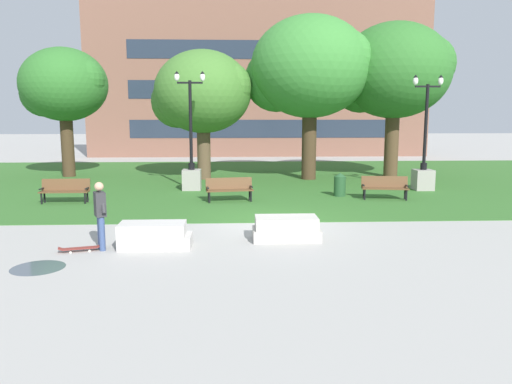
{
  "coord_description": "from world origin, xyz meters",
  "views": [
    {
      "loc": [
        -1.2,
        -15.16,
        3.37
      ],
      "look_at": [
        -0.57,
        -1.4,
        1.2
      ],
      "focal_mm": 35.0,
      "sensor_mm": 36.0,
      "label": 1
    }
  ],
  "objects": [
    {
      "name": "ground_plane",
      "position": [
        0.0,
        0.0,
        0.0
      ],
      "size": [
        140.0,
        140.0,
        0.0
      ],
      "primitive_type": "plane",
      "color": "#A3A09B"
    },
    {
      "name": "grass_lawn",
      "position": [
        0.0,
        10.0,
        0.01
      ],
      "size": [
        40.0,
        20.0,
        0.02
      ],
      "primitive_type": "cube",
      "color": "#336628",
      "rests_on": "ground"
    },
    {
      "name": "concrete_block_center",
      "position": [
        -3.22,
        -2.74,
        0.31
      ],
      "size": [
        1.81,
        0.9,
        0.64
      ],
      "color": "#BCB7B2",
      "rests_on": "ground"
    },
    {
      "name": "concrete_block_left",
      "position": [
        0.21,
        -2.13,
        0.31
      ],
      "size": [
        1.8,
        0.9,
        0.64
      ],
      "color": "#B2ADA3",
      "rests_on": "ground"
    },
    {
      "name": "person_skateboarder",
      "position": [
        -4.5,
        -2.89,
        0.97
      ],
      "size": [
        0.44,
        0.57,
        1.71
      ],
      "color": "#384C7A",
      "rests_on": "ground"
    },
    {
      "name": "skateboard",
      "position": [
        -5.0,
        -3.04,
        0.09
      ],
      "size": [
        1.04,
        0.46,
        0.14
      ],
      "color": "maroon",
      "rests_on": "ground"
    },
    {
      "name": "puddle",
      "position": [
        -5.53,
        -4.34,
        0.0
      ],
      "size": [
        1.17,
        1.17,
        0.01
      ],
      "primitive_type": "cylinder",
      "color": "#47515B",
      "rests_on": "ground"
    },
    {
      "name": "park_bench_near_left",
      "position": [
        -1.36,
        3.86,
        0.54
      ],
      "size": [
        1.86,
        0.78,
        0.9
      ],
      "color": "brown",
      "rests_on": "grass_lawn"
    },
    {
      "name": "park_bench_near_right",
      "position": [
        -7.58,
        3.8,
        0.54
      ],
      "size": [
        1.81,
        0.56,
        0.9
      ],
      "color": "brown",
      "rests_on": "grass_lawn"
    },
    {
      "name": "park_bench_far_left",
      "position": [
        4.77,
        4.05,
        0.54
      ],
      "size": [
        1.86,
        0.79,
        0.9
      ],
      "color": "brown",
      "rests_on": "grass_lawn"
    },
    {
      "name": "lamp_post_right",
      "position": [
        7.2,
        6.38,
        1.04
      ],
      "size": [
        1.32,
        0.8,
        5.0
      ],
      "color": "gray",
      "rests_on": "grass_lawn"
    },
    {
      "name": "lamp_post_left",
      "position": [
        -3.05,
        6.88,
        1.06
      ],
      "size": [
        1.32,
        0.8,
        5.16
      ],
      "color": "gray",
      "rests_on": "grass_lawn"
    },
    {
      "name": "tree_near_left",
      "position": [
        -2.78,
        10.67,
        4.39
      ],
      "size": [
        5.16,
        4.91,
        6.54
      ],
      "color": "brown",
      "rests_on": "grass_lawn"
    },
    {
      "name": "tree_near_right",
      "position": [
        -10.12,
        12.01,
        4.8
      ],
      "size": [
        4.73,
        4.5,
        6.78
      ],
      "color": "#42301E",
      "rests_on": "grass_lawn"
    },
    {
      "name": "tree_far_left",
      "position": [
        2.61,
        10.33,
        5.6
      ],
      "size": [
        6.26,
        5.97,
        8.2
      ],
      "color": "#42301E",
      "rests_on": "grass_lawn"
    },
    {
      "name": "tree_far_right",
      "position": [
        7.09,
        10.91,
        5.48
      ],
      "size": [
        6.05,
        5.76,
        8.0
      ],
      "color": "#4C3823",
      "rests_on": "grass_lawn"
    },
    {
      "name": "trash_bin",
      "position": [
        3.16,
        4.88,
        0.5
      ],
      "size": [
        0.49,
        0.49,
        0.96
      ],
      "color": "#234C28",
      "rests_on": "grass_lawn"
    },
    {
      "name": "building_facade_distant",
      "position": [
        0.88,
        24.5,
        6.66
      ],
      "size": [
        26.82,
        1.03,
        13.35
      ],
      "color": "brown",
      "rests_on": "ground"
    }
  ]
}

